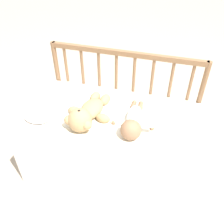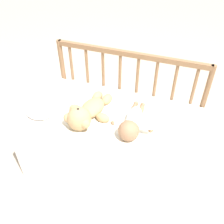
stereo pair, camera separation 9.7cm
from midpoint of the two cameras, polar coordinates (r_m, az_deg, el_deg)
name	(u,v)px [view 1 (the left image)]	position (r m, az deg, el deg)	size (l,w,h in m)	color
ground_plane	(112,163)	(2.00, -1.47, -11.58)	(12.00, 12.00, 0.00)	tan
crib_mattress	(112,143)	(1.83, -1.59, -7.11)	(1.15, 0.68, 0.46)	white
crib_rail	(125,79)	(1.89, 1.47, 7.48)	(1.15, 0.04, 0.78)	brown
blanket	(112,117)	(1.68, -1.72, -1.17)	(0.83, 0.55, 0.01)	silver
teddy_bear	(87,113)	(1.64, -7.50, -0.36)	(0.31, 0.44, 0.16)	tan
baby	(133,122)	(1.58, 3.05, -2.30)	(0.30, 0.42, 0.13)	white
small_pillow	(37,117)	(1.73, -18.27, -1.04)	(0.19, 0.12, 0.06)	white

